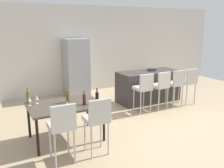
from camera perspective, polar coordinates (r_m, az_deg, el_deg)
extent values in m
plane|color=tan|center=(6.51, 8.83, -6.88)|extent=(10.00, 10.00, 0.00)
cube|color=beige|center=(8.74, -2.78, 8.25)|extent=(10.00, 0.12, 2.90)
cube|color=#383330|center=(7.47, 8.43, -0.52)|extent=(1.87, 0.79, 0.92)
cube|color=beige|center=(6.45, 7.11, -0.98)|extent=(0.40, 0.40, 0.08)
cube|color=beige|center=(6.26, 8.06, 0.63)|extent=(0.40, 0.06, 0.36)
cylinder|color=#B2B2B7|center=(6.58, 5.07, -3.75)|extent=(0.03, 0.03, 0.61)
cylinder|color=#B2B2B7|center=(6.76, 7.34, -3.35)|extent=(0.03, 0.03, 0.61)
cylinder|color=#B2B2B7|center=(6.33, 6.67, -4.49)|extent=(0.03, 0.03, 0.61)
cylinder|color=#B2B2B7|center=(6.51, 8.98, -4.05)|extent=(0.03, 0.03, 0.61)
cube|color=beige|center=(6.78, 11.00, -0.41)|extent=(0.43, 0.43, 0.08)
cube|color=beige|center=(6.61, 12.08, 1.14)|extent=(0.40, 0.09, 0.36)
cylinder|color=#B2B2B7|center=(6.88, 8.99, -3.09)|extent=(0.03, 0.03, 0.61)
cylinder|color=#B2B2B7|center=(7.09, 10.96, -2.68)|extent=(0.03, 0.03, 0.61)
cylinder|color=#B2B2B7|center=(6.65, 10.78, -3.75)|extent=(0.03, 0.03, 0.61)
cylinder|color=#B2B2B7|center=(6.87, 12.76, -3.30)|extent=(0.03, 0.03, 0.61)
cube|color=beige|center=(7.12, 14.36, 0.09)|extent=(0.41, 0.41, 0.08)
cube|color=beige|center=(6.95, 15.39, 1.56)|extent=(0.40, 0.07, 0.36)
cylinder|color=#B2B2B7|center=(7.22, 12.42, -2.45)|extent=(0.03, 0.03, 0.61)
cylinder|color=#B2B2B7|center=(7.42, 14.33, -2.12)|extent=(0.03, 0.03, 0.61)
cylinder|color=#B2B2B7|center=(6.99, 14.07, -3.08)|extent=(0.03, 0.03, 0.61)
cylinder|color=#B2B2B7|center=(7.20, 16.00, -2.72)|extent=(0.03, 0.03, 0.61)
cube|color=beige|center=(7.45, 17.15, 0.49)|extent=(0.41, 0.41, 0.08)
cube|color=beige|center=(7.29, 18.19, 1.91)|extent=(0.40, 0.07, 0.36)
cylinder|color=#B2B2B7|center=(7.54, 15.25, -1.93)|extent=(0.03, 0.03, 0.61)
cylinder|color=#B2B2B7|center=(7.75, 17.02, -1.63)|extent=(0.03, 0.03, 0.61)
cylinder|color=#B2B2B7|center=(7.32, 16.91, -2.52)|extent=(0.03, 0.03, 0.61)
cylinder|color=#B2B2B7|center=(7.53, 18.69, -2.19)|extent=(0.03, 0.03, 0.61)
cube|color=#4C4238|center=(4.93, -10.86, -4.85)|extent=(1.40, 0.97, 0.04)
cylinder|color=black|center=(5.32, -18.75, -8.20)|extent=(0.05, 0.05, 0.70)
cylinder|color=black|center=(5.63, -5.72, -6.30)|extent=(0.05, 0.05, 0.70)
cylinder|color=black|center=(4.55, -16.91, -11.87)|extent=(0.05, 0.05, 0.70)
cylinder|color=black|center=(4.91, -1.90, -9.31)|extent=(0.05, 0.05, 0.70)
cube|color=beige|center=(4.17, -11.76, -9.42)|extent=(0.40, 0.40, 0.08)
cube|color=beige|center=(3.94, -11.19, -7.35)|extent=(0.40, 0.06, 0.36)
cylinder|color=#B2B2B7|center=(4.42, -14.19, -13.12)|extent=(0.03, 0.03, 0.61)
cylinder|color=#B2B2B7|center=(4.49, -10.14, -12.43)|extent=(0.03, 0.03, 0.61)
cylinder|color=#B2B2B7|center=(4.14, -13.05, -14.96)|extent=(0.03, 0.03, 0.61)
cylinder|color=#B2B2B7|center=(4.22, -8.74, -14.17)|extent=(0.03, 0.03, 0.61)
cube|color=beige|center=(4.37, -3.71, -8.07)|extent=(0.41, 0.41, 0.08)
cube|color=beige|center=(4.14, -2.82, -6.02)|extent=(0.40, 0.07, 0.36)
cylinder|color=#B2B2B7|center=(4.59, -6.33, -11.72)|extent=(0.03, 0.03, 0.61)
cylinder|color=#B2B2B7|center=(4.70, -2.61, -11.03)|extent=(0.03, 0.03, 0.61)
cylinder|color=#B2B2B7|center=(4.32, -4.78, -13.38)|extent=(0.03, 0.03, 0.61)
cylinder|color=#B2B2B7|center=(4.43, -0.86, -12.57)|extent=(0.03, 0.03, 0.61)
cylinder|color=brown|center=(5.15, -18.94, -2.97)|extent=(0.07, 0.07, 0.23)
cylinder|color=brown|center=(5.11, -19.07, -1.31)|extent=(0.03, 0.03, 0.07)
cylinder|color=brown|center=(5.01, -10.24, -2.85)|extent=(0.07, 0.07, 0.24)
cylinder|color=brown|center=(4.97, -10.32, -1.19)|extent=(0.03, 0.03, 0.06)
cylinder|color=black|center=(4.87, -3.49, -3.26)|extent=(0.07, 0.07, 0.22)
cylinder|color=black|center=(4.82, -3.52, -1.46)|extent=(0.02, 0.02, 0.09)
cylinder|color=#471E19|center=(4.82, -6.48, -3.61)|extent=(0.06, 0.06, 0.20)
cylinder|color=#471E19|center=(4.79, -6.52, -2.06)|extent=(0.02, 0.02, 0.07)
cylinder|color=silver|center=(4.59, -10.35, -5.95)|extent=(0.06, 0.06, 0.00)
cylinder|color=silver|center=(4.58, -10.37, -5.45)|extent=(0.01, 0.01, 0.08)
cone|color=silver|center=(4.55, -10.42, -4.44)|extent=(0.07, 0.07, 0.09)
cylinder|color=silver|center=(5.02, -18.56, -4.72)|extent=(0.06, 0.06, 0.00)
cylinder|color=silver|center=(5.01, -18.60, -4.27)|extent=(0.01, 0.01, 0.08)
cone|color=silver|center=(4.99, -18.67, -3.34)|extent=(0.07, 0.07, 0.09)
cylinder|color=silver|center=(5.10, -17.03, -4.35)|extent=(0.06, 0.06, 0.00)
cylinder|color=silver|center=(5.08, -17.06, -3.90)|extent=(0.01, 0.01, 0.08)
cone|color=silver|center=(5.06, -17.13, -2.98)|extent=(0.07, 0.07, 0.09)
cube|color=#939699|center=(8.00, -8.32, 3.80)|extent=(0.72, 0.68, 1.84)
cylinder|color=#333338|center=(7.48, 9.34, 3.36)|extent=(0.27, 0.27, 0.07)
cylinder|color=#38383D|center=(9.48, 8.31, 0.33)|extent=(0.24, 0.24, 0.22)
sphere|color=#2D6B33|center=(9.42, 8.36, 1.90)|extent=(0.35, 0.35, 0.35)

